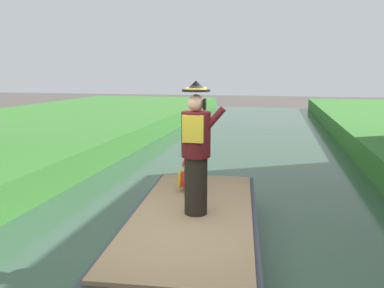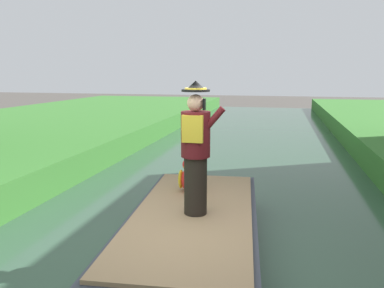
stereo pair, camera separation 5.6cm
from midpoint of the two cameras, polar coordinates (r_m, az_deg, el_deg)
name	(u,v)px [view 1 (the left image)]	position (r m, az deg, el deg)	size (l,w,h in m)	color
ground_plane	(186,274)	(5.33, -1.27, -19.20)	(80.00, 80.00, 0.00)	#4C4742
canal_water	(186,271)	(5.30, -1.27, -18.73)	(6.76, 48.00, 0.10)	#33513D
boat	(193,232)	(5.55, -0.09, -13.23)	(2.16, 4.34, 0.61)	#333842
person_pirate	(196,149)	(5.11, 0.32, -0.78)	(0.61, 0.42, 1.85)	black
parrot_plush	(189,177)	(6.24, -0.77, -5.07)	(0.36, 0.34, 0.57)	red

